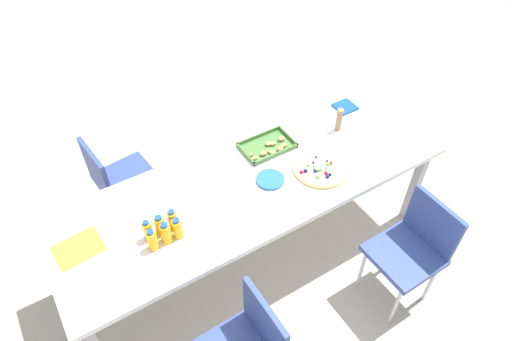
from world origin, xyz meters
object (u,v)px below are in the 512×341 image
Objects in this scene: juice_bottle_5 at (173,220)px; napkin_stack at (345,107)px; juice_bottle_2 at (178,228)px; paper_folder at (79,248)px; cardboard_tube at (339,120)px; plate_stack at (270,180)px; juice_bottle_0 at (152,240)px; juice_bottle_1 at (166,233)px; juice_bottle_4 at (160,226)px; fruit_pizza at (320,168)px; party_table at (253,187)px; juice_bottle_3 at (148,230)px; chair_near_right at (414,246)px; chair_far_left at (117,178)px; snack_tray at (269,146)px.

juice_bottle_5 is 0.99× the size of napkin_stack.
juice_bottle_2 is 0.56m from paper_folder.
plate_stack is at bearing -166.03° from cardboard_tube.
juice_bottle_0 reaches higher than juice_bottle_1.
juice_bottle_4 reaches higher than fruit_pizza.
juice_bottle_3 is at bearing -174.54° from party_table.
juice_bottle_2 is at bearing -179.92° from fruit_pizza.
juice_bottle_4 is at bearing -2.82° from juice_bottle_3.
juice_bottle_4 is at bearing 95.40° from juice_bottle_1.
juice_bottle_5 is 0.40× the size of fruit_pizza.
chair_far_left is (-1.39, 1.55, 0.00)m from chair_near_right.
party_table is 7.06× the size of fruit_pizza.
juice_bottle_0 is 1.00× the size of napkin_stack.
fruit_pizza is at bearing 0.23° from juice_bottle_0.
juice_bottle_2 reaches higher than paper_folder.
napkin_stack is at bearing 16.09° from party_table.
juice_bottle_3 is 0.97× the size of napkin_stack.
juice_bottle_4 is at bearing -162.62° from snack_tray.
juice_bottle_1 reaches higher than paper_folder.
chair_far_left is at bearing 132.96° from party_table.
juice_bottle_0 reaches higher than juice_bottle_3.
chair_near_right is 1.14m from snack_tray.
juice_bottle_1 reaches higher than party_table.
juice_bottle_3 is at bearing 177.74° from juice_bottle_5.
juice_bottle_1 is at bearing -84.60° from juice_bottle_4.
cardboard_tube reaches higher than party_table.
juice_bottle_4 is (-0.08, 0.07, -0.00)m from juice_bottle_2.
juice_bottle_1 is 0.84× the size of cardboard_tube.
juice_bottle_0 reaches higher than plate_stack.
fruit_pizza is (1.13, -0.89, 0.27)m from chair_far_left.
juice_bottle_5 is 0.84× the size of cardboard_tube.
snack_tray is (0.95, -0.53, 0.27)m from chair_far_left.
cardboard_tube is at bearing 9.84° from juice_bottle_0.
juice_bottle_2 is at bearing -166.17° from party_table.
juice_bottle_3 is 0.07m from juice_bottle_4.
chair_near_right is 1.48m from juice_bottle_2.
juice_bottle_4 is (-1.36, 0.73, 0.32)m from chair_near_right.
plate_stack is at bearing -120.95° from snack_tray.
paper_folder is (-1.36, -0.14, -0.01)m from snack_tray.
juice_bottle_3 is at bearing 86.66° from juice_bottle_0.
chair_near_right is 5.71× the size of juice_bottle_2.
cardboard_tube is at bearing 13.97° from plate_stack.
napkin_stack is (0.74, 0.07, -0.00)m from snack_tray.
paper_folder is (-1.20, 0.12, -0.01)m from plate_stack.
juice_bottle_4 is 0.47m from paper_folder.
fruit_pizza is at bearing -63.80° from snack_tray.
fruit_pizza is at bearing -14.62° from plate_stack.
juice_bottle_4 is at bearing -178.56° from plate_stack.
juice_bottle_0 is 0.85× the size of cardboard_tube.
juice_bottle_4 is (-0.01, 0.07, -0.00)m from juice_bottle_1.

